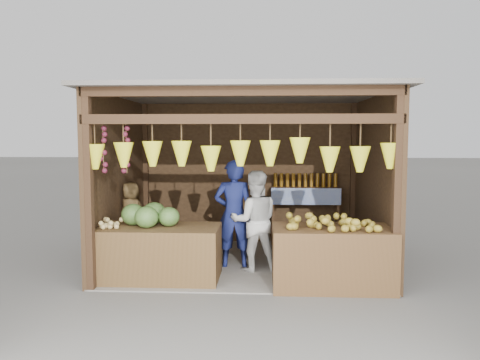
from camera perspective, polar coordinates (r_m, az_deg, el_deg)
name	(u,v)px	position (r m, az deg, el deg)	size (l,w,h in m)	color
ground	(245,263)	(7.51, 0.60, -10.05)	(80.00, 80.00, 0.00)	#514F49
stall_structure	(243,158)	(7.21, 0.33, 2.75)	(4.30, 3.30, 2.66)	slate
back_shelf	(305,198)	(8.62, 7.96, -2.19)	(1.25, 0.32, 1.32)	#382314
counter_left	(158,253)	(6.65, -9.91, -8.79)	(1.68, 0.85, 0.75)	#462F17
counter_right	(332,257)	(6.37, 11.13, -9.22)	(1.56, 0.85, 0.80)	#4C3119
stool	(132,253)	(7.73, -13.06, -8.65)	(0.30, 0.30, 0.28)	black
man_standing	(234,214)	(7.07, -0.75, -4.19)	(0.60, 0.39, 1.64)	#151C50
woman_standing	(255,221)	(6.92, 1.80, -5.02)	(0.72, 0.56, 1.49)	silver
vendor_seated	(131,213)	(7.60, -13.16, -3.98)	(0.48, 0.32, 0.99)	brown
melon_pile	(151,215)	(6.60, -10.78, -4.16)	(1.00, 0.50, 0.32)	#1C4612
tanfruit_pile	(111,223)	(6.63, -15.44, -5.05)	(0.34, 0.40, 0.13)	tan
mango_pile	(334,220)	(6.20, 11.44, -4.81)	(1.40, 0.64, 0.22)	#B36117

